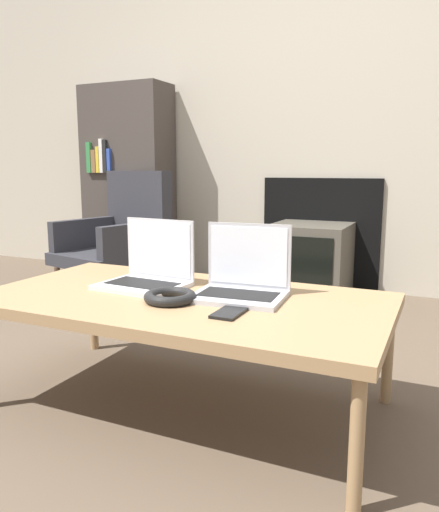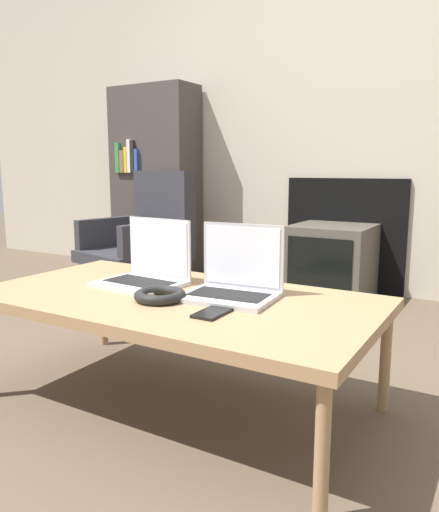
% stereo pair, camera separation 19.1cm
% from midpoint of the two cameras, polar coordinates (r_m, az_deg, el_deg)
% --- Properties ---
extents(ground_plane, '(14.00, 14.00, 0.00)m').
position_cam_midpoint_polar(ground_plane, '(1.73, -9.23, -17.93)').
color(ground_plane, brown).
extents(wall_back, '(7.00, 0.08, 2.60)m').
position_cam_midpoint_polar(wall_back, '(3.47, 10.43, 17.77)').
color(wall_back, '#B7AD99').
rests_on(wall_back, ground_plane).
extents(table, '(1.34, 0.71, 0.39)m').
position_cam_midpoint_polar(table, '(1.68, -7.59, -5.54)').
color(table, '#9E7A51').
rests_on(table, ground_plane).
extents(laptop_left, '(0.31, 0.25, 0.24)m').
position_cam_midpoint_polar(laptop_left, '(1.83, -11.04, -1.77)').
color(laptop_left, silver).
rests_on(laptop_left, table).
extents(laptop_right, '(0.31, 0.25, 0.24)m').
position_cam_midpoint_polar(laptop_right, '(1.64, -0.68, -2.87)').
color(laptop_right, '#B2B2B7').
rests_on(laptop_right, table).
extents(headphones, '(0.17, 0.17, 0.03)m').
position_cam_midpoint_polar(headphones, '(1.60, -9.12, -4.65)').
color(headphones, black).
rests_on(headphones, table).
extents(phone, '(0.07, 0.14, 0.01)m').
position_cam_midpoint_polar(phone, '(1.46, -2.53, -6.48)').
color(phone, black).
rests_on(phone, table).
extents(tv, '(0.47, 0.48, 0.46)m').
position_cam_midpoint_polar(tv, '(3.20, 8.64, -0.48)').
color(tv, '#4C473D').
rests_on(tv, ground_plane).
extents(armchair, '(0.67, 0.74, 0.79)m').
position_cam_midpoint_polar(armchair, '(3.47, -12.60, 2.55)').
color(armchair, '#2D2D33').
rests_on(armchair, ground_plane).
extents(bookshelf, '(0.66, 0.32, 1.41)m').
position_cam_midpoint_polar(bookshelf, '(3.88, -11.79, 8.28)').
color(bookshelf, '#3F3833').
rests_on(bookshelf, ground_plane).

